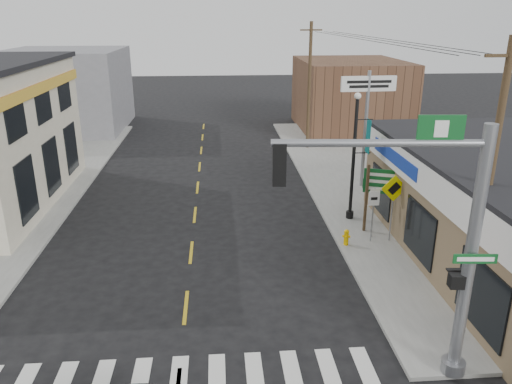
{
  "coord_description": "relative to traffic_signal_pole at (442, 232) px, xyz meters",
  "views": [
    {
      "loc": [
        1.19,
        -10.2,
        9.0
      ],
      "look_at": [
        2.55,
        7.16,
        2.8
      ],
      "focal_mm": 35.0,
      "sensor_mm": 36.0,
      "label": 1
    }
  ],
  "objects": [
    {
      "name": "bldg_distant_left",
      "position": [
        -17.39,
        31.84,
        -0.98
      ],
      "size": [
        9.0,
        10.0,
        6.4
      ],
      "primitive_type": "cube",
      "color": "slate",
      "rests_on": "ground"
    },
    {
      "name": "dance_center_sign",
      "position": [
        2.61,
        15.09,
        0.66
      ],
      "size": [
        2.91,
        0.18,
        6.19
      ],
      "rotation": [
        0.0,
        0.0,
        0.05
      ],
      "color": "gray",
      "rests_on": "sidewalk_right"
    },
    {
      "name": "guide_sign",
      "position": [
        1.74,
        9.09,
        -2.13
      ],
      "size": [
        1.71,
        0.14,
        2.98
      ],
      "rotation": [
        0.0,
        0.0,
        -0.35
      ],
      "color": "#493722",
      "rests_on": "sidewalk_right"
    },
    {
      "name": "sidewalk_right",
      "position": [
        2.61,
        12.84,
        -4.11
      ],
      "size": [
        6.0,
        38.0,
        0.13
      ],
      "primitive_type": "cube",
      "color": "gray",
      "rests_on": "ground"
    },
    {
      "name": "bldg_distant_right",
      "position": [
        5.61,
        29.84,
        -1.38
      ],
      "size": [
        8.0,
        10.0,
        5.6
      ],
      "primitive_type": "cube",
      "color": "brown",
      "rests_on": "ground"
    },
    {
      "name": "ped_crossing_sign",
      "position": [
        1.81,
        8.04,
        -2.1
      ],
      "size": [
        1.11,
        0.08,
        2.86
      ],
      "rotation": [
        0.0,
        0.0,
        0.08
      ],
      "color": "gray",
      "rests_on": "sidewalk_right"
    },
    {
      "name": "shrub_back",
      "position": [
        3.66,
        8.61,
        -3.64
      ],
      "size": [
        1.08,
        1.08,
        0.81
      ],
      "primitive_type": "ellipsoid",
      "color": "black",
      "rests_on": "sidewalk_right"
    },
    {
      "name": "crosswalk",
      "position": [
        -6.39,
        0.24,
        -4.17
      ],
      "size": [
        11.0,
        2.2,
        0.01
      ],
      "primitive_type": "cube",
      "color": "silver",
      "rests_on": "ground"
    },
    {
      "name": "lamp_post",
      "position": [
        0.85,
        10.59,
        -0.71
      ],
      "size": [
        0.75,
        0.59,
        5.76
      ],
      "rotation": [
        0.0,
        0.0,
        0.34
      ],
      "color": "black",
      "rests_on": "sidewalk_right"
    },
    {
      "name": "utility_pole_far",
      "position": [
        1.11,
        23.67,
        0.3
      ],
      "size": [
        1.48,
        0.22,
        8.48
      ],
      "rotation": [
        0.0,
        0.0,
        0.05
      ],
      "color": "#453222",
      "rests_on": "sidewalk_right"
    },
    {
      "name": "traffic_signal_pole",
      "position": [
        0.0,
        0.0,
        0.0
      ],
      "size": [
        5.38,
        0.39,
        6.81
      ],
      "rotation": [
        0.0,
        0.0,
        -0.08
      ],
      "color": "gray",
      "rests_on": "sidewalk_right"
    },
    {
      "name": "sidewalk_left",
      "position": [
        -15.39,
        12.84,
        -4.11
      ],
      "size": [
        6.0,
        38.0,
        0.13
      ],
      "primitive_type": "cube",
      "color": "gray",
      "rests_on": "ground"
    },
    {
      "name": "fire_hydrant",
      "position": [
        -0.09,
        7.78,
        -3.68
      ],
      "size": [
        0.21,
        0.21,
        0.67
      ],
      "rotation": [
        0.0,
        0.0,
        -0.3
      ],
      "color": "#F1B700",
      "rests_on": "sidewalk_right"
    },
    {
      "name": "shrub_front",
      "position": [
        4.11,
        4.66,
        -3.59
      ],
      "size": [
        1.22,
        1.22,
        0.91
      ],
      "primitive_type": "ellipsoid",
      "color": "#193A18",
      "rests_on": "sidewalk_right"
    },
    {
      "name": "center_line",
      "position": [
        -6.39,
        7.84,
        -4.17
      ],
      "size": [
        0.12,
        56.0,
        0.01
      ],
      "primitive_type": "cube",
      "color": "gold",
      "rests_on": "ground"
    },
    {
      "name": "utility_pole_near",
      "position": [
        2.85,
        3.16,
        0.24
      ],
      "size": [
        1.45,
        0.22,
        8.36
      ],
      "rotation": [
        0.0,
        0.0,
        0.02
      ],
      "color": "#4B3325",
      "rests_on": "sidewalk_right"
    },
    {
      "name": "bare_tree",
      "position": [
        3.07,
        2.96,
        -0.46
      ],
      "size": [
        2.28,
        2.28,
        4.57
      ],
      "rotation": [
        0.0,
        0.0,
        -0.12
      ],
      "color": "black",
      "rests_on": "sidewalk_right"
    }
  ]
}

